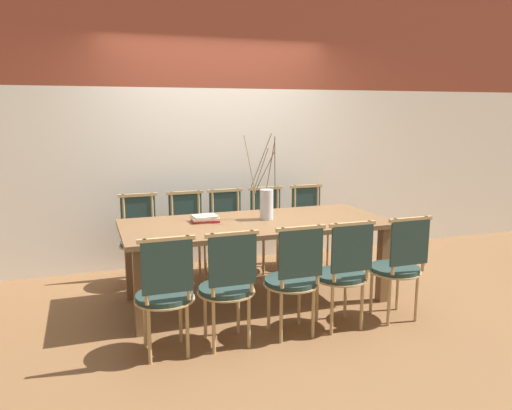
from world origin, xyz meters
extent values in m
plane|color=brown|center=(0.00, 0.00, 0.00)|extent=(16.00, 16.00, 0.00)
cube|color=silver|center=(0.00, 1.34, 0.98)|extent=(12.00, 0.06, 1.95)
cube|color=brown|center=(0.00, 1.34, 2.58)|extent=(12.00, 0.06, 1.25)
cube|color=brown|center=(0.00, 0.00, 0.72)|extent=(2.37, 1.02, 0.04)
cube|color=brown|center=(-1.08, -0.40, 0.35)|extent=(0.09, 0.09, 0.70)
cube|color=brown|center=(1.08, -0.40, 0.35)|extent=(0.09, 0.09, 0.70)
cube|color=brown|center=(-1.08, 0.40, 0.35)|extent=(0.09, 0.09, 0.70)
cube|color=brown|center=(1.08, 0.40, 0.35)|extent=(0.09, 0.09, 0.70)
cylinder|color=#233833|center=(-0.94, -0.76, 0.43)|extent=(0.40, 0.40, 0.04)
cylinder|color=tan|center=(-0.94, -0.76, 0.40)|extent=(0.43, 0.43, 0.01)
cylinder|color=tan|center=(-1.08, -0.63, 0.20)|extent=(0.03, 0.03, 0.41)
cylinder|color=tan|center=(-0.81, -0.63, 0.20)|extent=(0.03, 0.03, 0.41)
cylinder|color=tan|center=(-1.08, -0.89, 0.20)|extent=(0.03, 0.03, 0.41)
cylinder|color=tan|center=(-0.81, -0.89, 0.20)|extent=(0.03, 0.03, 0.41)
cylinder|color=tan|center=(-1.09, -0.93, 0.67)|extent=(0.03, 0.03, 0.45)
cylinder|color=tan|center=(-0.80, -0.93, 0.67)|extent=(0.03, 0.03, 0.45)
cube|color=#233833|center=(-0.94, -0.94, 0.69)|extent=(0.34, 0.02, 0.36)
cube|color=tan|center=(-0.94, -0.93, 0.88)|extent=(0.38, 0.03, 0.03)
cylinder|color=#233833|center=(-0.49, -0.76, 0.43)|extent=(0.40, 0.40, 0.04)
cylinder|color=tan|center=(-0.49, -0.76, 0.40)|extent=(0.43, 0.43, 0.01)
cylinder|color=tan|center=(-0.63, -0.63, 0.20)|extent=(0.03, 0.03, 0.41)
cylinder|color=tan|center=(-0.36, -0.63, 0.20)|extent=(0.03, 0.03, 0.41)
cylinder|color=tan|center=(-0.63, -0.89, 0.20)|extent=(0.03, 0.03, 0.41)
cylinder|color=tan|center=(-0.36, -0.89, 0.20)|extent=(0.03, 0.03, 0.41)
cylinder|color=tan|center=(-0.64, -0.93, 0.67)|extent=(0.03, 0.03, 0.45)
cylinder|color=tan|center=(-0.35, -0.93, 0.67)|extent=(0.03, 0.03, 0.45)
cube|color=#233833|center=(-0.49, -0.94, 0.69)|extent=(0.34, 0.02, 0.36)
cube|color=tan|center=(-0.49, -0.93, 0.88)|extent=(0.38, 0.03, 0.03)
cylinder|color=#233833|center=(0.02, -0.76, 0.43)|extent=(0.40, 0.40, 0.04)
cylinder|color=tan|center=(0.02, -0.76, 0.40)|extent=(0.43, 0.43, 0.01)
cylinder|color=tan|center=(-0.11, -0.63, 0.20)|extent=(0.03, 0.03, 0.41)
cylinder|color=tan|center=(0.15, -0.63, 0.20)|extent=(0.03, 0.03, 0.41)
cylinder|color=tan|center=(-0.11, -0.89, 0.20)|extent=(0.03, 0.03, 0.41)
cylinder|color=tan|center=(0.15, -0.89, 0.20)|extent=(0.03, 0.03, 0.41)
cylinder|color=tan|center=(-0.12, -0.93, 0.67)|extent=(0.03, 0.03, 0.45)
cylinder|color=tan|center=(0.16, -0.93, 0.67)|extent=(0.03, 0.03, 0.45)
cube|color=#233833|center=(0.02, -0.94, 0.69)|extent=(0.34, 0.02, 0.36)
cube|color=tan|center=(0.02, -0.93, 0.88)|extent=(0.38, 0.03, 0.03)
cylinder|color=#233833|center=(0.44, -0.76, 0.43)|extent=(0.40, 0.40, 0.04)
cylinder|color=tan|center=(0.44, -0.76, 0.40)|extent=(0.43, 0.43, 0.01)
cylinder|color=tan|center=(0.31, -0.63, 0.20)|extent=(0.03, 0.03, 0.41)
cylinder|color=tan|center=(0.57, -0.63, 0.20)|extent=(0.03, 0.03, 0.41)
cylinder|color=tan|center=(0.31, -0.89, 0.20)|extent=(0.03, 0.03, 0.41)
cylinder|color=tan|center=(0.57, -0.89, 0.20)|extent=(0.03, 0.03, 0.41)
cylinder|color=tan|center=(0.30, -0.93, 0.67)|extent=(0.03, 0.03, 0.45)
cylinder|color=tan|center=(0.58, -0.93, 0.67)|extent=(0.03, 0.03, 0.45)
cube|color=#233833|center=(0.44, -0.94, 0.69)|extent=(0.34, 0.02, 0.36)
cube|color=tan|center=(0.44, -0.93, 0.88)|extent=(0.38, 0.03, 0.03)
cylinder|color=#233833|center=(0.95, -0.76, 0.43)|extent=(0.40, 0.40, 0.04)
cylinder|color=tan|center=(0.95, -0.76, 0.40)|extent=(0.43, 0.43, 0.01)
cylinder|color=tan|center=(0.82, -0.63, 0.20)|extent=(0.03, 0.03, 0.41)
cylinder|color=tan|center=(1.08, -0.63, 0.20)|extent=(0.03, 0.03, 0.41)
cylinder|color=tan|center=(0.82, -0.89, 0.20)|extent=(0.03, 0.03, 0.41)
cylinder|color=tan|center=(1.08, -0.89, 0.20)|extent=(0.03, 0.03, 0.41)
cylinder|color=tan|center=(0.81, -0.93, 0.67)|extent=(0.03, 0.03, 0.45)
cylinder|color=tan|center=(1.09, -0.93, 0.67)|extent=(0.03, 0.03, 0.45)
cube|color=#233833|center=(0.95, -0.94, 0.69)|extent=(0.34, 0.02, 0.36)
cube|color=tan|center=(0.95, -0.93, 0.88)|extent=(0.38, 0.03, 0.03)
cylinder|color=#233833|center=(-0.94, 0.76, 0.43)|extent=(0.40, 0.40, 0.04)
cylinder|color=tan|center=(-0.94, 0.76, 0.40)|extent=(0.43, 0.43, 0.01)
cylinder|color=tan|center=(-0.81, 0.63, 0.20)|extent=(0.03, 0.03, 0.41)
cylinder|color=tan|center=(-1.07, 0.63, 0.20)|extent=(0.03, 0.03, 0.41)
cylinder|color=tan|center=(-0.81, 0.89, 0.20)|extent=(0.03, 0.03, 0.41)
cylinder|color=tan|center=(-1.07, 0.89, 0.20)|extent=(0.03, 0.03, 0.41)
cylinder|color=tan|center=(-0.80, 0.93, 0.67)|extent=(0.03, 0.03, 0.45)
cylinder|color=tan|center=(-1.08, 0.93, 0.67)|extent=(0.03, 0.03, 0.45)
cube|color=#233833|center=(-0.94, 0.94, 0.69)|extent=(0.34, 0.02, 0.36)
cube|color=tan|center=(-0.94, 0.93, 0.88)|extent=(0.38, 0.03, 0.03)
cylinder|color=#233833|center=(-0.46, 0.76, 0.43)|extent=(0.40, 0.40, 0.04)
cylinder|color=tan|center=(-0.46, 0.76, 0.40)|extent=(0.43, 0.43, 0.01)
cylinder|color=tan|center=(-0.33, 0.63, 0.20)|extent=(0.03, 0.03, 0.41)
cylinder|color=tan|center=(-0.59, 0.63, 0.20)|extent=(0.03, 0.03, 0.41)
cylinder|color=tan|center=(-0.33, 0.89, 0.20)|extent=(0.03, 0.03, 0.41)
cylinder|color=tan|center=(-0.59, 0.89, 0.20)|extent=(0.03, 0.03, 0.41)
cylinder|color=tan|center=(-0.32, 0.93, 0.67)|extent=(0.03, 0.03, 0.45)
cylinder|color=tan|center=(-0.60, 0.93, 0.67)|extent=(0.03, 0.03, 0.45)
cube|color=#233833|center=(-0.46, 0.94, 0.69)|extent=(0.34, 0.02, 0.36)
cube|color=tan|center=(-0.46, 0.93, 0.88)|extent=(0.38, 0.03, 0.03)
cylinder|color=#233833|center=(-0.03, 0.76, 0.43)|extent=(0.40, 0.40, 0.04)
cylinder|color=tan|center=(-0.03, 0.76, 0.40)|extent=(0.43, 0.43, 0.01)
cylinder|color=tan|center=(0.10, 0.63, 0.20)|extent=(0.03, 0.03, 0.41)
cylinder|color=tan|center=(-0.16, 0.63, 0.20)|extent=(0.03, 0.03, 0.41)
cylinder|color=tan|center=(0.10, 0.89, 0.20)|extent=(0.03, 0.03, 0.41)
cylinder|color=tan|center=(-0.16, 0.89, 0.20)|extent=(0.03, 0.03, 0.41)
cylinder|color=tan|center=(0.11, 0.93, 0.67)|extent=(0.03, 0.03, 0.45)
cylinder|color=tan|center=(-0.17, 0.93, 0.67)|extent=(0.03, 0.03, 0.45)
cube|color=#233833|center=(-0.03, 0.94, 0.69)|extent=(0.34, 0.02, 0.36)
cube|color=tan|center=(-0.03, 0.93, 0.88)|extent=(0.38, 0.03, 0.03)
cylinder|color=#233833|center=(0.43, 0.76, 0.43)|extent=(0.40, 0.40, 0.04)
cylinder|color=tan|center=(0.43, 0.76, 0.40)|extent=(0.43, 0.43, 0.01)
cylinder|color=tan|center=(0.56, 0.63, 0.20)|extent=(0.03, 0.03, 0.41)
cylinder|color=tan|center=(0.30, 0.63, 0.20)|extent=(0.03, 0.03, 0.41)
cylinder|color=tan|center=(0.56, 0.89, 0.20)|extent=(0.03, 0.03, 0.41)
cylinder|color=tan|center=(0.30, 0.89, 0.20)|extent=(0.03, 0.03, 0.41)
cylinder|color=tan|center=(0.57, 0.93, 0.67)|extent=(0.03, 0.03, 0.45)
cylinder|color=tan|center=(0.29, 0.93, 0.67)|extent=(0.03, 0.03, 0.45)
cube|color=#233833|center=(0.43, 0.94, 0.69)|extent=(0.34, 0.02, 0.36)
cube|color=tan|center=(0.43, 0.93, 0.88)|extent=(0.38, 0.03, 0.03)
cylinder|color=#233833|center=(0.92, 0.76, 0.43)|extent=(0.40, 0.40, 0.04)
cylinder|color=tan|center=(0.92, 0.76, 0.40)|extent=(0.43, 0.43, 0.01)
cylinder|color=tan|center=(1.05, 0.63, 0.20)|extent=(0.03, 0.03, 0.41)
cylinder|color=tan|center=(0.79, 0.63, 0.20)|extent=(0.03, 0.03, 0.41)
cylinder|color=tan|center=(1.05, 0.89, 0.20)|extent=(0.03, 0.03, 0.41)
cylinder|color=tan|center=(0.79, 0.89, 0.20)|extent=(0.03, 0.03, 0.41)
cylinder|color=tan|center=(1.06, 0.93, 0.67)|extent=(0.03, 0.03, 0.45)
cylinder|color=tan|center=(0.78, 0.93, 0.67)|extent=(0.03, 0.03, 0.45)
cube|color=#233833|center=(0.92, 0.94, 0.69)|extent=(0.34, 0.02, 0.36)
cube|color=tan|center=(0.92, 0.93, 0.88)|extent=(0.38, 0.03, 0.03)
cylinder|color=silver|center=(0.12, 0.06, 0.87)|extent=(0.12, 0.12, 0.27)
cylinder|color=brown|center=(0.17, 0.08, 1.24)|extent=(0.05, 0.11, 0.46)
cylinder|color=brown|center=(0.10, 0.13, 1.19)|extent=(0.16, 0.06, 0.37)
cylinder|color=brown|center=(0.11, 0.16, 1.26)|extent=(0.22, 0.04, 0.50)
cylinder|color=brown|center=(0.19, 0.03, 1.25)|extent=(0.07, 0.14, 0.48)
cylinder|color=brown|center=(-0.04, 0.06, 1.25)|extent=(0.01, 0.33, 0.49)
cylinder|color=brown|center=(0.14, 0.14, 1.18)|extent=(0.17, 0.05, 0.35)
cube|color=maroon|center=(-0.43, 0.14, 0.75)|extent=(0.26, 0.19, 0.02)
cube|color=beige|center=(-0.43, 0.14, 0.77)|extent=(0.24, 0.16, 0.02)
cube|color=beige|center=(-0.43, 0.14, 0.78)|extent=(0.22, 0.18, 0.02)
camera|label=1|loc=(-1.42, -4.12, 1.71)|focal=35.00mm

